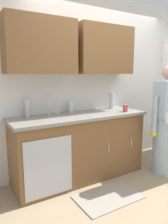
{
  "coord_description": "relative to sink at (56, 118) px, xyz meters",
  "views": [
    {
      "loc": [
        -2.03,
        -1.87,
        1.51
      ],
      "look_at": [
        -0.57,
        0.55,
        1.0
      ],
      "focal_mm": 34.46,
      "sensor_mm": 36.0,
      "label": 1
    }
  ],
  "objects": [
    {
      "name": "kitchen_wall_with_uppers",
      "position": [
        0.77,
        0.29,
        0.55
      ],
      "size": [
        4.8,
        0.44,
        2.7
      ],
      "color": "silver",
      "rests_on": "ground"
    },
    {
      "name": "floor_mat",
      "position": [
        0.39,
        -0.66,
        -0.92
      ],
      "size": [
        0.8,
        0.5,
        0.01
      ],
      "primitive_type": "cube",
      "color": "gray",
      "rests_on": "ground"
    },
    {
      "name": "bottle_cleaner_spray",
      "position": [
        -0.31,
        0.22,
        0.13
      ],
      "size": [
        0.06,
        0.06,
        0.23
      ],
      "primitive_type": "cylinder",
      "color": "silver",
      "rests_on": "countertop"
    },
    {
      "name": "counter_cabinet",
      "position": [
        0.36,
        -0.01,
        -0.48
      ],
      "size": [
        1.9,
        0.62,
        0.9
      ],
      "color": "brown",
      "rests_on": "ground"
    },
    {
      "name": "bottle_dish_liquid",
      "position": [
        1.08,
        0.19,
        0.15
      ],
      "size": [
        0.08,
        0.08,
        0.27
      ],
      "primitive_type": "cylinder",
      "color": "silver",
      "rests_on": "countertop"
    },
    {
      "name": "person_at_sink",
      "position": [
        1.53,
        -0.55,
        -0.23
      ],
      "size": [
        0.55,
        0.34,
        1.62
      ],
      "color": "white",
      "rests_on": "ground"
    },
    {
      "name": "knife_on_counter",
      "position": [
        0.43,
        -0.21,
        0.02
      ],
      "size": [
        0.05,
        0.24,
        0.01
      ],
      "primitive_type": "cube",
      "rotation": [
        0.0,
        0.0,
        4.84
      ],
      "color": "silver",
      "rests_on": "countertop"
    },
    {
      "name": "countertop",
      "position": [
        0.36,
        -0.01,
        -0.01
      ],
      "size": [
        1.96,
        0.66,
        0.04
      ],
      "primitive_type": "cube",
      "color": "gray",
      "rests_on": "counter_cabinet"
    },
    {
      "name": "ground_plane",
      "position": [
        0.91,
        -0.71,
        -0.93
      ],
      "size": [
        9.0,
        9.0,
        0.0
      ],
      "primitive_type": "plane",
      "color": "#998466"
    },
    {
      "name": "sink",
      "position": [
        0.0,
        0.0,
        0.0
      ],
      "size": [
        0.5,
        0.36,
        0.35
      ],
      "color": "#B7BABF",
      "rests_on": "counter_cabinet"
    },
    {
      "name": "bottle_water_tall",
      "position": [
        0.33,
        0.2,
        0.1
      ],
      "size": [
        0.07,
        0.07,
        0.17
      ],
      "primitive_type": "cylinder",
      "color": "silver",
      "rests_on": "countertop"
    },
    {
      "name": "cup_by_sink",
      "position": [
        1.07,
        -0.16,
        0.07
      ],
      "size": [
        0.08,
        0.08,
        0.11
      ],
      "primitive_type": "cylinder",
      "color": "#B24C47",
      "rests_on": "countertop"
    }
  ]
}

